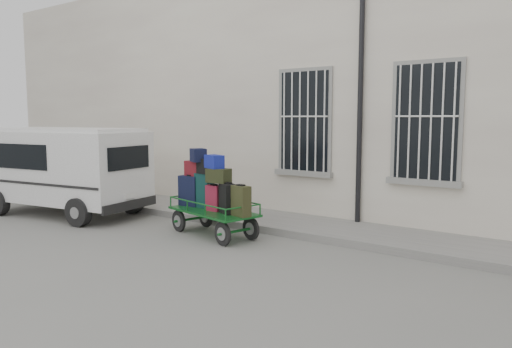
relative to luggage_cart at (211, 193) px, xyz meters
name	(u,v)px	position (x,y,z in m)	size (l,w,h in m)	color
ground	(236,251)	(1.17, -0.67, -0.85)	(80.00, 80.00, 0.00)	slate
building	(369,92)	(1.17, 4.82, 2.15)	(24.00, 5.15, 6.00)	beige
sidewalk	(301,225)	(1.17, 1.53, -0.77)	(24.00, 1.70, 0.15)	slate
luggage_cart	(211,193)	(0.00, 0.00, 0.00)	(2.35, 1.30, 1.71)	black
van	(64,165)	(-4.26, -0.50, 0.35)	(4.35, 2.37, 2.09)	silver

